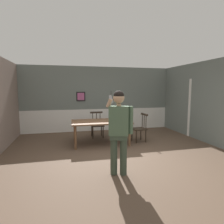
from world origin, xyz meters
name	(u,v)px	position (x,y,z in m)	size (l,w,h in m)	color
ground_plane	(121,157)	(0.00, 0.00, 0.00)	(7.37, 7.37, 0.00)	brown
room_back_partition	(98,100)	(0.00, 3.35, 1.27)	(6.24, 0.17, 2.64)	slate
dining_table	(101,123)	(-0.27, 1.31, 0.66)	(1.84, 1.07, 0.74)	brown
chair_near_window	(97,125)	(-0.25, 2.21, 0.45)	(0.46, 0.46, 0.91)	#2D2319
chair_by_doorway	(140,128)	(1.03, 1.28, 0.45)	(0.46, 0.46, 0.93)	#2D2319
person_figure	(119,127)	(-0.31, -0.93, 0.98)	(0.53, 0.32, 1.71)	#3A493A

